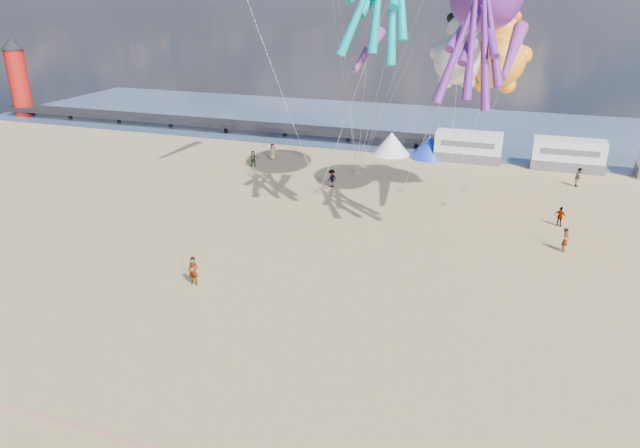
# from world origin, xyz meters

# --- Properties ---
(ground) EXTENTS (120.00, 120.00, 0.00)m
(ground) POSITION_xyz_m (0.00, 0.00, 0.00)
(ground) COLOR tan
(ground) RESTS_ON ground
(water) EXTENTS (120.00, 120.00, 0.00)m
(water) POSITION_xyz_m (0.00, 55.00, 0.02)
(water) COLOR #3C5073
(water) RESTS_ON ground
(pier) EXTENTS (60.00, 3.00, 0.50)m
(pier) POSITION_xyz_m (-28.00, 44.00, 1.00)
(pier) COLOR black
(pier) RESTS_ON ground
(lighthouse) EXTENTS (2.60, 2.60, 9.00)m
(lighthouse) POSITION_xyz_m (-56.00, 44.00, 4.50)
(lighthouse) COLOR #A5140F
(lighthouse) RESTS_ON ground
(motorhome_0) EXTENTS (6.60, 2.50, 3.00)m
(motorhome_0) POSITION_xyz_m (6.00, 40.00, 1.50)
(motorhome_0) COLOR silver
(motorhome_0) RESTS_ON ground
(motorhome_1) EXTENTS (6.60, 2.50, 3.00)m
(motorhome_1) POSITION_xyz_m (15.50, 40.00, 1.50)
(motorhome_1) COLOR silver
(motorhome_1) RESTS_ON ground
(tent_white) EXTENTS (4.00, 4.00, 2.40)m
(tent_white) POSITION_xyz_m (-2.00, 40.00, 1.20)
(tent_white) COLOR white
(tent_white) RESTS_ON ground
(tent_blue) EXTENTS (4.00, 4.00, 2.40)m
(tent_blue) POSITION_xyz_m (2.00, 40.00, 1.20)
(tent_blue) COLOR #1933CC
(tent_blue) RESTS_ON ground
(standing_person) EXTENTS (0.64, 0.42, 1.76)m
(standing_person) POSITION_xyz_m (-6.59, 7.07, 0.88)
(standing_person) COLOR tan
(standing_person) RESTS_ON ground
(beachgoer_0) EXTENTS (0.71, 0.73, 1.69)m
(beachgoer_0) POSITION_xyz_m (-13.21, 33.96, 0.84)
(beachgoer_0) COLOR #7F6659
(beachgoer_0) RESTS_ON ground
(beachgoer_1) EXTENTS (0.66, 0.91, 1.72)m
(beachgoer_1) POSITION_xyz_m (16.22, 34.60, 0.86)
(beachgoer_1) COLOR #7F6659
(beachgoer_1) RESTS_ON ground
(beachgoer_2) EXTENTS (0.93, 0.99, 1.62)m
(beachgoer_2) POSITION_xyz_m (-4.56, 27.23, 0.81)
(beachgoer_2) COLOR #7F6659
(beachgoer_2) RESTS_ON ground
(beachgoer_3) EXTENTS (1.12, 0.93, 1.51)m
(beachgoer_3) POSITION_xyz_m (14.26, 23.99, 0.76)
(beachgoer_3) COLOR #7F6659
(beachgoer_3) RESTS_ON ground
(beachgoer_4) EXTENTS (0.98, 0.63, 1.55)m
(beachgoer_4) POSITION_xyz_m (-14.12, 31.14, 0.77)
(beachgoer_4) COLOR #7F6659
(beachgoer_4) RESTS_ON ground
(beachgoer_5) EXTENTS (1.01, 1.61, 1.66)m
(beachgoer_5) POSITION_xyz_m (14.38, 19.27, 0.83)
(beachgoer_5) COLOR #7F6659
(beachgoer_5) RESTS_ON ground
(sandbag_a) EXTENTS (0.50, 0.35, 0.22)m
(sandbag_a) POSITION_xyz_m (-4.84, 24.63, 0.11)
(sandbag_a) COLOR gray
(sandbag_a) RESTS_ON ground
(sandbag_b) EXTENTS (0.50, 0.35, 0.22)m
(sandbag_b) POSITION_xyz_m (1.65, 27.75, 0.11)
(sandbag_b) COLOR gray
(sandbag_b) RESTS_ON ground
(sandbag_c) EXTENTS (0.50, 0.35, 0.22)m
(sandbag_c) POSITION_xyz_m (5.85, 25.74, 0.11)
(sandbag_c) COLOR gray
(sandbag_c) RESTS_ON ground
(sandbag_d) EXTENTS (0.50, 0.35, 0.22)m
(sandbag_d) POSITION_xyz_m (6.83, 29.80, 0.11)
(sandbag_d) COLOR gray
(sandbag_d) RESTS_ON ground
(sandbag_e) EXTENTS (0.50, 0.35, 0.22)m
(sandbag_e) POSITION_xyz_m (-3.49, 31.94, 0.11)
(sandbag_e) COLOR gray
(sandbag_e) RESTS_ON ground
(kite_panda) EXTENTS (4.93, 4.68, 6.45)m
(kite_panda) POSITION_xyz_m (5.69, 26.17, 11.53)
(kite_panda) COLOR silver
(kite_teddy_orange) EXTENTS (6.00, 5.80, 6.96)m
(kite_teddy_orange) POSITION_xyz_m (8.46, 26.85, 11.45)
(kite_teddy_orange) COLOR orange
(windsock_mid) EXTENTS (1.66, 6.38, 6.31)m
(windsock_mid) POSITION_xyz_m (9.54, 21.08, 12.59)
(windsock_mid) COLOR red
(windsock_right) EXTENTS (1.58, 4.92, 4.85)m
(windsock_right) POSITION_xyz_m (0.13, 20.34, 12.40)
(windsock_right) COLOR red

